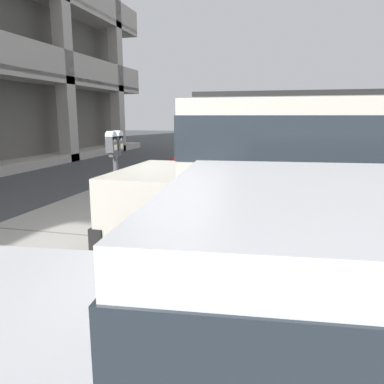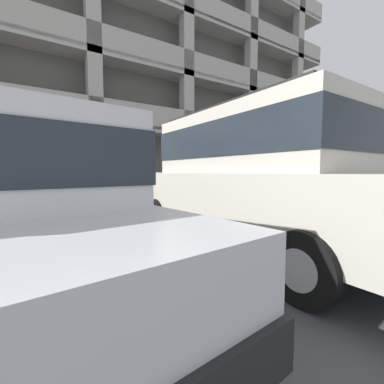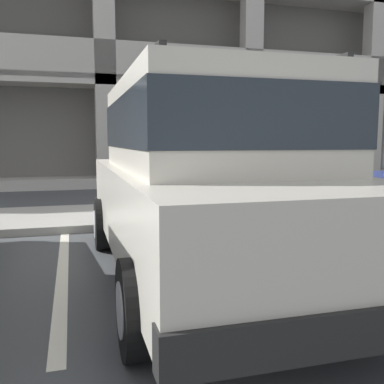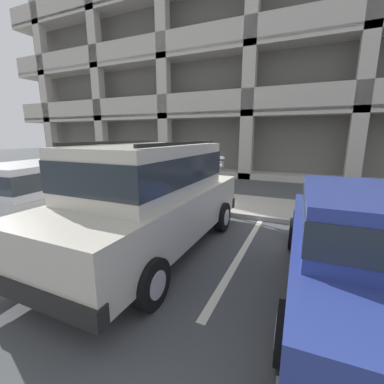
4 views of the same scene
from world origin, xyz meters
name	(u,v)px [view 2 (image 2 of 4)]	position (x,y,z in m)	size (l,w,h in m)	color
ground_plane	(181,224)	(0.00, 0.00, -0.05)	(80.00, 80.00, 0.10)	#444749
sidewalk	(156,212)	(0.00, 1.30, 0.06)	(40.00, 2.20, 0.12)	#9E9B93
parking_stall_lines	(273,225)	(1.49, -1.40, 0.00)	(12.07, 4.80, 0.01)	silver
silver_suv	(254,176)	(-0.09, -2.33, 1.09)	(2.03, 4.78, 2.03)	beige
red_sedan	(6,211)	(-3.11, -2.37, 0.82)	(2.17, 4.63, 1.54)	silver
dark_hatchback	(377,187)	(3.21, -2.65, 0.82)	(1.93, 4.53, 1.54)	navy
parking_meter_near	(183,169)	(0.27, 0.35, 1.22)	(0.35, 0.12, 1.47)	#47474C
parking_meter_far	(320,171)	(6.25, 0.39, 1.18)	(0.35, 0.12, 1.43)	#47474C
parking_garage	(72,34)	(-0.35, 11.70, 9.03)	(32.00, 10.00, 19.25)	#64625C
fire_hydrant	(274,192)	(4.01, 0.65, 0.46)	(0.30, 0.30, 0.70)	red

